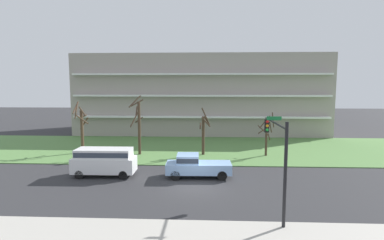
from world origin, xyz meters
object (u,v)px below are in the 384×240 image
Objects in this scene: tree_left at (139,125)px; van_white_near_left at (104,160)px; pickup_blue_center_left at (196,165)px; tree_center at (204,133)px; traffic_signal_mast at (277,148)px; tree_far_left at (82,127)px; tree_right at (267,135)px.

tree_left reaches higher than van_white_near_left.
tree_left is at bearing -52.33° from pickup_blue_center_left.
tree_left is 1.23× the size of tree_center.
tree_far_left is at bearing 139.34° from traffic_signal_mast.
traffic_signal_mast reaches higher than pickup_blue_center_left.
van_white_near_left is 0.96× the size of pickup_blue_center_left.
van_white_near_left is (-8.33, -8.04, -1.13)m from tree_center.
traffic_signal_mast is (11.56, -15.14, 0.65)m from tree_left.
tree_center is at bearing 0.26° from tree_left.
van_white_near_left is 14.84m from traffic_signal_mast.
tree_left is at bearing 179.79° from tree_right.
tree_far_left is 13.73m from tree_center.
van_white_near_left is at bearing -136.03° from tree_center.
tree_left reaches higher than tree_center.
tree_far_left reaches higher than pickup_blue_center_left.
tree_far_left is 1.12× the size of van_white_near_left.
tree_center is at bearing 179.29° from tree_right.
tree_left is 10.62m from pickup_blue_center_left.
tree_far_left reaches higher than tree_center.
tree_right is 0.84× the size of traffic_signal_mast.
tree_center is 8.20m from pickup_blue_center_left.
pickup_blue_center_left is (-7.38, -7.96, -1.29)m from tree_right.
van_white_near_left is 7.75m from pickup_blue_center_left.
traffic_signal_mast is (12.75, -7.13, 2.62)m from van_white_near_left.
tree_center is at bearing -1.70° from tree_far_left.
van_white_near_left is at bearing -98.44° from tree_left.
tree_right is at bearing 81.05° from traffic_signal_mast.
tree_right is 0.93× the size of van_white_near_left.
pickup_blue_center_left is 0.94× the size of traffic_signal_mast.
tree_right is at bearing -134.49° from pickup_blue_center_left.
tree_right is (6.80, -0.08, -0.22)m from tree_center.
tree_center is 0.91× the size of traffic_signal_mast.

